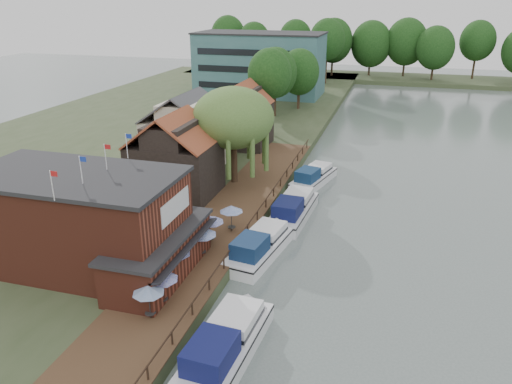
% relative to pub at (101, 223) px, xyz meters
% --- Properties ---
extents(ground, '(260.00, 260.00, 0.00)m').
position_rel_pub_xyz_m(ground, '(14.00, 1.00, -4.65)').
color(ground, '#55625F').
rests_on(ground, ground).
extents(land_bank, '(50.00, 140.00, 1.00)m').
position_rel_pub_xyz_m(land_bank, '(-16.00, 36.00, -4.15)').
color(land_bank, '#384728').
rests_on(land_bank, ground).
extents(quay_deck, '(6.00, 50.00, 0.10)m').
position_rel_pub_xyz_m(quay_deck, '(6.00, 11.00, -3.60)').
color(quay_deck, '#47301E').
rests_on(quay_deck, land_bank).
extents(quay_rail, '(0.20, 49.00, 1.00)m').
position_rel_pub_xyz_m(quay_rail, '(8.70, 11.50, -3.15)').
color(quay_rail, black).
rests_on(quay_rail, land_bank).
extents(pub, '(20.00, 11.00, 7.30)m').
position_rel_pub_xyz_m(pub, '(0.00, 0.00, 0.00)').
color(pub, maroon).
rests_on(pub, land_bank).
extents(hotel_block, '(25.40, 12.40, 12.30)m').
position_rel_pub_xyz_m(hotel_block, '(-8.00, 71.00, 2.50)').
color(hotel_block, '#38666B').
rests_on(hotel_block, land_bank).
extents(cottage_a, '(8.60, 7.60, 8.50)m').
position_rel_pub_xyz_m(cottage_a, '(-1.00, 15.00, 0.60)').
color(cottage_a, black).
rests_on(cottage_a, land_bank).
extents(cottage_b, '(9.60, 8.60, 8.50)m').
position_rel_pub_xyz_m(cottage_b, '(-4.00, 25.00, 0.60)').
color(cottage_b, beige).
rests_on(cottage_b, land_bank).
extents(cottage_c, '(7.60, 7.60, 8.50)m').
position_rel_pub_xyz_m(cottage_c, '(0.00, 34.00, 0.60)').
color(cottage_c, black).
rests_on(cottage_c, land_bank).
extents(willow, '(8.60, 8.60, 10.43)m').
position_rel_pub_xyz_m(willow, '(3.50, 20.00, 1.56)').
color(willow, '#476B2D').
rests_on(willow, land_bank).
extents(umbrella_0, '(2.03, 2.03, 2.38)m').
position_rel_pub_xyz_m(umbrella_0, '(6.29, -5.03, -2.36)').
color(umbrella_0, navy).
rests_on(umbrella_0, quay_deck).
extents(umbrella_1, '(2.24, 2.24, 2.38)m').
position_rel_pub_xyz_m(umbrella_1, '(6.34, -3.37, -2.36)').
color(umbrella_1, navy).
rests_on(umbrella_1, quay_deck).
extents(umbrella_2, '(1.99, 1.99, 2.38)m').
position_rel_pub_xyz_m(umbrella_2, '(5.89, 0.02, -2.36)').
color(umbrella_2, navy).
rests_on(umbrella_2, quay_deck).
extents(umbrella_3, '(2.46, 2.46, 2.38)m').
position_rel_pub_xyz_m(umbrella_3, '(6.37, 3.38, -2.36)').
color(umbrella_3, navy).
rests_on(umbrella_3, quay_deck).
extents(umbrella_4, '(2.34, 2.34, 2.38)m').
position_rel_pub_xyz_m(umbrella_4, '(6.18, 5.76, -2.36)').
color(umbrella_4, navy).
rests_on(umbrella_4, quay_deck).
extents(umbrella_5, '(2.03, 2.03, 2.38)m').
position_rel_pub_xyz_m(umbrella_5, '(7.18, 8.25, -2.36)').
color(umbrella_5, '#1A3D93').
rests_on(umbrella_5, quay_deck).
extents(cruiser_0, '(4.06, 10.76, 2.59)m').
position_rel_pub_xyz_m(cruiser_0, '(11.63, -6.00, -3.36)').
color(cruiser_0, white).
rests_on(cruiser_0, ground).
extents(cruiser_1, '(4.70, 10.39, 2.43)m').
position_rel_pub_xyz_m(cruiser_1, '(10.20, 6.56, -3.43)').
color(cruiser_1, white).
rests_on(cruiser_1, ground).
extents(cruiser_2, '(3.90, 10.55, 2.54)m').
position_rel_pub_xyz_m(cruiser_2, '(11.24, 14.67, -3.38)').
color(cruiser_2, silver).
rests_on(cruiser_2, ground).
extents(cruiser_3, '(5.09, 9.73, 2.23)m').
position_rel_pub_xyz_m(cruiser_3, '(11.48, 24.57, -3.54)').
color(cruiser_3, white).
rests_on(cruiser_3, ground).
extents(bank_tree_0, '(6.27, 6.27, 12.28)m').
position_rel_pub_xyz_m(bank_tree_0, '(1.84, 41.21, 2.49)').
color(bank_tree_0, '#143811').
rests_on(bank_tree_0, land_bank).
extents(bank_tree_1, '(7.21, 7.21, 11.36)m').
position_rel_pub_xyz_m(bank_tree_1, '(-0.16, 52.40, 2.03)').
color(bank_tree_1, '#143811').
rests_on(bank_tree_1, land_bank).
extents(bank_tree_2, '(7.04, 7.04, 10.55)m').
position_rel_pub_xyz_m(bank_tree_2, '(2.50, 59.28, 1.63)').
color(bank_tree_2, '#143811').
rests_on(bank_tree_2, land_bank).
extents(bank_tree_3, '(6.64, 6.64, 10.37)m').
position_rel_pub_xyz_m(bank_tree_3, '(-2.33, 77.43, 1.54)').
color(bank_tree_3, '#143811').
rests_on(bank_tree_3, land_bank).
extents(bank_tree_4, '(8.02, 8.02, 14.41)m').
position_rel_pub_xyz_m(bank_tree_4, '(2.90, 88.06, 3.55)').
color(bank_tree_4, '#143811').
rests_on(bank_tree_4, land_bank).
extents(bank_tree_5, '(6.55, 6.55, 10.59)m').
position_rel_pub_xyz_m(bank_tree_5, '(-1.31, 96.62, 1.65)').
color(bank_tree_5, '#143811').
rests_on(bank_tree_5, land_bank).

